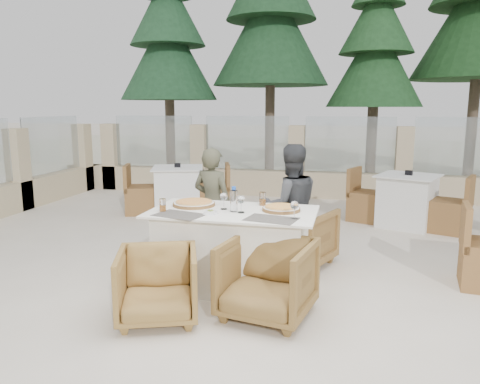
% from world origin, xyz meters
% --- Properties ---
extents(ground, '(80.00, 80.00, 0.00)m').
position_xyz_m(ground, '(0.00, 0.00, 0.00)').
color(ground, beige).
rests_on(ground, ground).
extents(sand_patch, '(30.00, 16.00, 0.01)m').
position_xyz_m(sand_patch, '(0.00, 14.00, 0.01)').
color(sand_patch, beige).
rests_on(sand_patch, ground).
extents(perimeter_wall_far, '(10.00, 0.34, 1.60)m').
position_xyz_m(perimeter_wall_far, '(0.00, 4.80, 0.80)').
color(perimeter_wall_far, '#C3AF89').
rests_on(perimeter_wall_far, ground).
extents(pine_far_left, '(2.42, 2.42, 5.50)m').
position_xyz_m(pine_far_left, '(-3.50, 7.00, 2.75)').
color(pine_far_left, '#1E4828').
rests_on(pine_far_left, ground).
extents(pine_mid_left, '(2.86, 2.86, 6.50)m').
position_xyz_m(pine_mid_left, '(-1.00, 7.50, 3.25)').
color(pine_mid_left, '#1C4323').
rests_on(pine_mid_left, ground).
extents(pine_centre, '(2.20, 2.20, 5.00)m').
position_xyz_m(pine_centre, '(1.50, 7.20, 2.50)').
color(pine_centre, '#204A23').
rests_on(pine_centre, ground).
extents(pine_mid_right, '(2.99, 2.99, 6.80)m').
position_xyz_m(pine_mid_right, '(3.80, 7.80, 3.40)').
color(pine_mid_right, '#1A401C').
rests_on(pine_mid_right, ground).
extents(dining_table, '(1.60, 0.90, 0.77)m').
position_xyz_m(dining_table, '(-0.06, -0.07, 0.39)').
color(dining_table, white).
rests_on(dining_table, ground).
extents(placemat_near_left, '(0.51, 0.41, 0.00)m').
position_xyz_m(placemat_near_left, '(-0.50, -0.36, 0.77)').
color(placemat_near_left, '#5A554D').
rests_on(placemat_near_left, dining_table).
extents(placemat_near_right, '(0.50, 0.38, 0.00)m').
position_xyz_m(placemat_near_right, '(0.36, -0.33, 0.77)').
color(placemat_near_right, '#5E5850').
rests_on(placemat_near_right, dining_table).
extents(pizza_left, '(0.50, 0.50, 0.06)m').
position_xyz_m(pizza_left, '(-0.50, 0.07, 0.80)').
color(pizza_left, orange).
rests_on(pizza_left, dining_table).
extents(pizza_right, '(0.46, 0.46, 0.05)m').
position_xyz_m(pizza_right, '(0.40, 0.03, 0.79)').
color(pizza_right, orange).
rests_on(pizza_right, dining_table).
extents(water_bottle, '(0.09, 0.09, 0.24)m').
position_xyz_m(water_bottle, '(-0.04, -0.10, 0.89)').
color(water_bottle, silver).
rests_on(water_bottle, dining_table).
extents(wine_glass_centre, '(0.08, 0.08, 0.18)m').
position_xyz_m(wine_glass_centre, '(-0.16, -0.03, 0.86)').
color(wine_glass_centre, silver).
rests_on(wine_glass_centre, dining_table).
extents(wine_glass_near, '(0.08, 0.08, 0.18)m').
position_xyz_m(wine_glass_near, '(0.04, -0.14, 0.86)').
color(wine_glass_near, silver).
rests_on(wine_glass_near, dining_table).
extents(wine_glass_corner, '(0.08, 0.08, 0.18)m').
position_xyz_m(wine_glass_corner, '(0.56, -0.27, 0.86)').
color(wine_glass_corner, silver).
rests_on(wine_glass_corner, dining_table).
extents(beer_glass_left, '(0.06, 0.06, 0.12)m').
position_xyz_m(beer_glass_left, '(-0.71, -0.26, 0.83)').
color(beer_glass_left, orange).
rests_on(beer_glass_left, dining_table).
extents(beer_glass_right, '(0.08, 0.08, 0.14)m').
position_xyz_m(beer_glass_right, '(0.18, 0.24, 0.84)').
color(beer_glass_right, '#C46D1B').
rests_on(beer_glass_right, dining_table).
extents(olive_dish, '(0.11, 0.11, 0.04)m').
position_xyz_m(olive_dish, '(-0.23, -0.27, 0.79)').
color(olive_dish, white).
rests_on(olive_dish, dining_table).
extents(armchair_far_left, '(0.81, 0.83, 0.64)m').
position_xyz_m(armchair_far_left, '(-0.35, 0.85, 0.32)').
color(armchair_far_left, brown).
rests_on(armchair_far_left, ground).
extents(armchair_far_right, '(0.92, 0.93, 0.65)m').
position_xyz_m(armchair_far_right, '(0.50, 0.74, 0.33)').
color(armchair_far_right, brown).
rests_on(armchair_far_right, ground).
extents(armchair_near_left, '(0.83, 0.85, 0.60)m').
position_xyz_m(armchair_near_left, '(-0.49, -0.92, 0.30)').
color(armchair_near_left, olive).
rests_on(armchair_near_left, ground).
extents(armchair_near_right, '(0.84, 0.86, 0.67)m').
position_xyz_m(armchair_near_right, '(0.39, -0.66, 0.33)').
color(armchair_near_right, olive).
rests_on(armchair_near_right, ground).
extents(diner_left, '(0.54, 0.42, 1.31)m').
position_xyz_m(diner_left, '(-0.50, 0.72, 0.65)').
color(diner_left, '#4B4B37').
rests_on(diner_left, ground).
extents(diner_right, '(0.81, 0.74, 1.37)m').
position_xyz_m(diner_right, '(0.41, 0.64, 0.68)').
color(diner_right, '#37393C').
rests_on(diner_right, ground).
extents(bg_table_a, '(1.81, 1.29, 0.77)m').
position_xyz_m(bg_table_a, '(-1.76, 2.90, 0.39)').
color(bg_table_a, white).
rests_on(bg_table_a, ground).
extents(bg_table_b, '(1.83, 1.36, 0.77)m').
position_xyz_m(bg_table_b, '(1.87, 2.83, 0.39)').
color(bg_table_b, silver).
rests_on(bg_table_b, ground).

